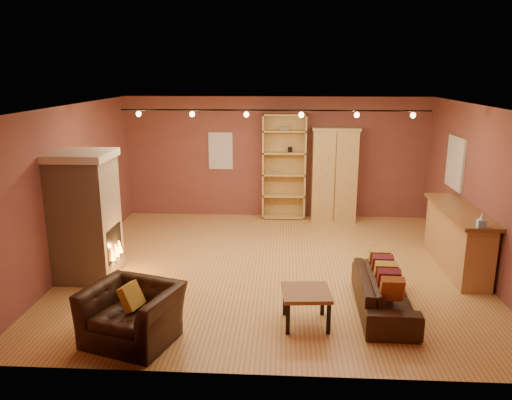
# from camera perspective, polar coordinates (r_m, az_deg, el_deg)

# --- Properties ---
(floor) EXTENTS (7.00, 7.00, 0.00)m
(floor) POSITION_cam_1_polar(r_m,az_deg,el_deg) (8.90, 1.86, -7.62)
(floor) COLOR #AE7C3E
(floor) RESTS_ON ground
(ceiling) EXTENTS (7.00, 7.00, 0.00)m
(ceiling) POSITION_cam_1_polar(r_m,az_deg,el_deg) (8.27, 2.02, 10.66)
(ceiling) COLOR brown
(ceiling) RESTS_ON back_wall
(back_wall) EXTENTS (7.00, 0.02, 2.80)m
(back_wall) POSITION_cam_1_polar(r_m,az_deg,el_deg) (11.66, 2.34, 4.86)
(back_wall) COLOR brown
(back_wall) RESTS_ON floor
(left_wall) EXTENTS (0.02, 6.50, 2.80)m
(left_wall) POSITION_cam_1_polar(r_m,az_deg,el_deg) (9.24, -20.32, 1.39)
(left_wall) COLOR brown
(left_wall) RESTS_ON floor
(right_wall) EXTENTS (0.02, 6.50, 2.80)m
(right_wall) POSITION_cam_1_polar(r_m,az_deg,el_deg) (9.10, 24.56, 0.78)
(right_wall) COLOR brown
(right_wall) RESTS_ON floor
(fireplace) EXTENTS (1.01, 0.98, 2.12)m
(fireplace) POSITION_cam_1_polar(r_m,az_deg,el_deg) (8.61, -18.88, -1.74)
(fireplace) COLOR tan
(fireplace) RESTS_ON floor
(back_window) EXTENTS (0.56, 0.04, 0.86)m
(back_window) POSITION_cam_1_polar(r_m,az_deg,el_deg) (11.71, -4.06, 5.62)
(back_window) COLOR silver
(back_window) RESTS_ON back_wall
(bookcase) EXTENTS (1.00, 0.39, 2.43)m
(bookcase) POSITION_cam_1_polar(r_m,az_deg,el_deg) (11.56, 3.22, 3.94)
(bookcase) COLOR tan
(bookcase) RESTS_ON floor
(armoire) EXTENTS (1.06, 0.60, 2.15)m
(armoire) POSITION_cam_1_polar(r_m,az_deg,el_deg) (11.51, 8.91, 2.94)
(armoire) COLOR tan
(armoire) RESTS_ON floor
(bar_counter) EXTENTS (0.61, 2.26, 1.08)m
(bar_counter) POSITION_cam_1_polar(r_m,az_deg,el_deg) (9.33, 22.01, -4.07)
(bar_counter) COLOR tan
(bar_counter) RESTS_ON floor
(tissue_box) EXTENTS (0.11, 0.11, 0.21)m
(tissue_box) POSITION_cam_1_polar(r_m,az_deg,el_deg) (8.19, 24.37, -2.27)
(tissue_box) COLOR #87BFD9
(tissue_box) RESTS_ON bar_counter
(right_window) EXTENTS (0.05, 0.90, 1.00)m
(right_window) POSITION_cam_1_polar(r_m,az_deg,el_deg) (10.33, 21.83, 3.98)
(right_window) COLOR silver
(right_window) RESTS_ON right_wall
(loveseat) EXTENTS (0.59, 1.87, 0.77)m
(loveseat) POSITION_cam_1_polar(r_m,az_deg,el_deg) (7.45, 14.44, -9.51)
(loveseat) COLOR black
(loveseat) RESTS_ON floor
(armchair) EXTENTS (1.27, 1.02, 0.97)m
(armchair) POSITION_cam_1_polar(r_m,az_deg,el_deg) (6.64, -14.01, -11.56)
(armchair) COLOR black
(armchair) RESTS_ON floor
(coffee_table) EXTENTS (0.69, 0.69, 0.49)m
(coffee_table) POSITION_cam_1_polar(r_m,az_deg,el_deg) (6.89, 5.76, -10.84)
(coffee_table) COLOR brown
(coffee_table) RESTS_ON floor
(track_rail) EXTENTS (5.20, 0.09, 0.13)m
(track_rail) POSITION_cam_1_polar(r_m,az_deg,el_deg) (8.47, 2.04, 9.99)
(track_rail) COLOR black
(track_rail) RESTS_ON ceiling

